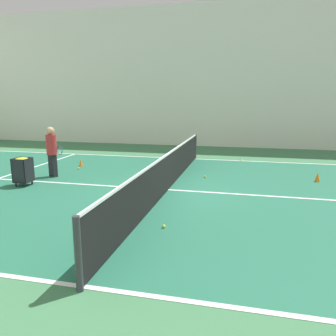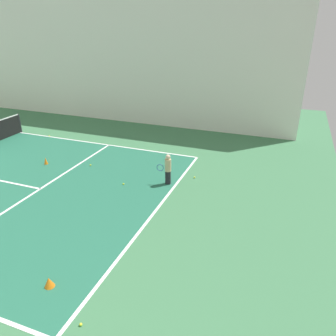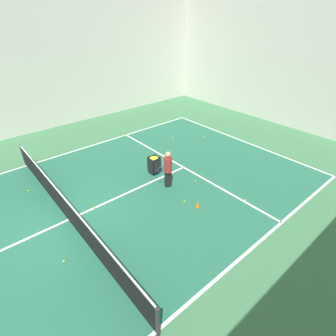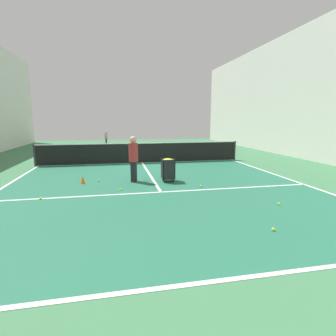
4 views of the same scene
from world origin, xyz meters
The scene contains 22 objects.
ground_plane centered at (0.00, 0.00, 0.00)m, with size 33.48×33.48×0.00m, color #3D754C.
court_playing_area centered at (0.00, 0.00, 0.00)m, with size 10.35×21.15×0.00m.
line_baseline_far centered at (0.00, 10.57, 0.01)m, with size 10.35×0.10×0.00m, color white.
line_sideline_left centered at (-5.17, 0.00, 0.01)m, with size 0.10×21.15×0.00m, color white.
line_sideline_right centered at (5.17, 0.00, 0.01)m, with size 0.10×21.15×0.00m, color white.
line_service_far centered at (0.00, 5.82, 0.01)m, with size 10.35×0.10×0.00m, color white.
line_centre_service centered at (0.00, 0.00, 0.01)m, with size 0.10×11.63×0.00m, color white.
hall_enclosure_far centered at (0.00, 14.82, 3.78)m, with size 18.68×0.15×7.57m.
tennis_net centered at (0.00, 0.00, 0.56)m, with size 10.65×0.10×1.08m.
coach_at_net centered at (0.73, 4.18, 0.97)m, with size 0.44×0.70×1.69m.
ball_cart centered at (-0.52, 4.40, 0.59)m, with size 0.46×0.46×0.87m.
training_cone_2 centered at (2.57, 4.13, 0.15)m, with size 0.18×0.18×0.29m, color orange.
tennis_ball_4 centered at (0.04, 1.02, 0.04)m, with size 0.07×0.07×0.07m, color yellow.
tennis_ball_5 centered at (-2.83, -0.58, 0.04)m, with size 0.07×0.07×0.07m, color yellow.
tennis_ball_6 centered at (3.55, 5.88, 0.04)m, with size 0.07×0.07×0.07m, color yellow.
tennis_ball_7 centered at (-5.40, 9.43, 0.04)m, with size 0.07×0.07×0.07m, color yellow.
tennis_ball_8 centered at (-1.45, 5.46, 0.04)m, with size 0.07×0.07×0.07m, color yellow.
tennis_ball_10 centered at (1.75, -0.87, 0.04)m, with size 0.07×0.07×0.07m, color yellow.
tennis_ball_11 centered at (-2.91, 7.70, 0.04)m, with size 0.07×0.07×0.07m, color yellow.
tennis_ball_12 centered at (1.27, 5.35, 0.04)m, with size 0.07×0.07×0.07m, color yellow.
tennis_ball_13 centered at (-1.78, 9.18, 0.04)m, with size 0.07×0.07×0.07m, color yellow.
tennis_ball_14 centered at (2.03, 3.95, 0.04)m, with size 0.07×0.07×0.07m, color yellow.
Camera 3 is at (7.91, -1.96, 6.58)m, focal length 28.00 mm.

